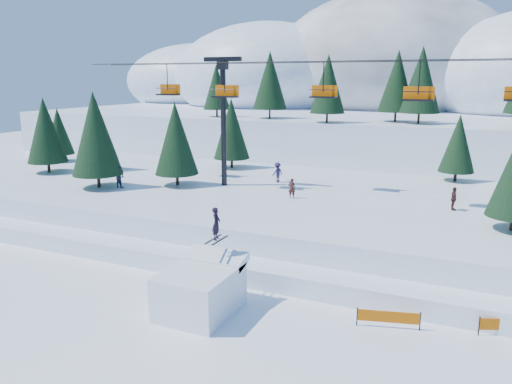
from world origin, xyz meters
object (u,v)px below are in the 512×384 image
at_px(jump_kicker, 201,289).
at_px(chairlift, 361,105).
at_px(banner_far, 511,325).
at_px(banner_near, 388,317).

xyz_separation_m(jump_kicker, chairlift, (3.79, 16.36, 8.13)).
bearing_deg(chairlift, banner_far, -52.24).
distance_m(chairlift, banner_near, 17.49).
distance_m(jump_kicker, banner_near, 8.90).
height_order(chairlift, banner_near, chairlift).
bearing_deg(jump_kicker, chairlift, 76.94).
xyz_separation_m(jump_kicker, banner_near, (8.64, 2.03, -0.65)).
height_order(jump_kicker, banner_near, jump_kicker).
bearing_deg(chairlift, jump_kicker, -103.06).
xyz_separation_m(chairlift, banner_far, (9.94, -12.83, -8.78)).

